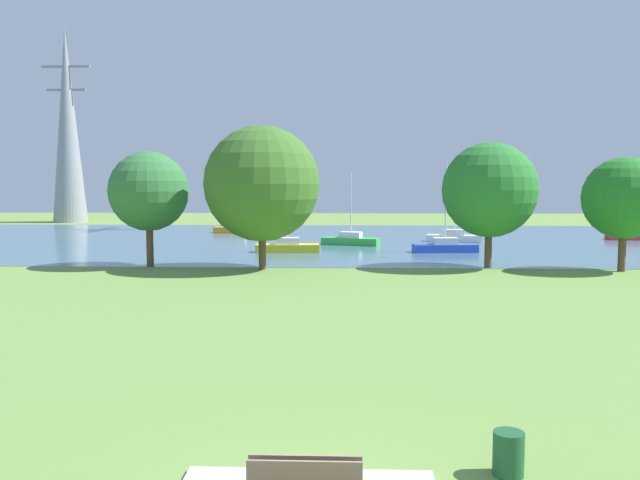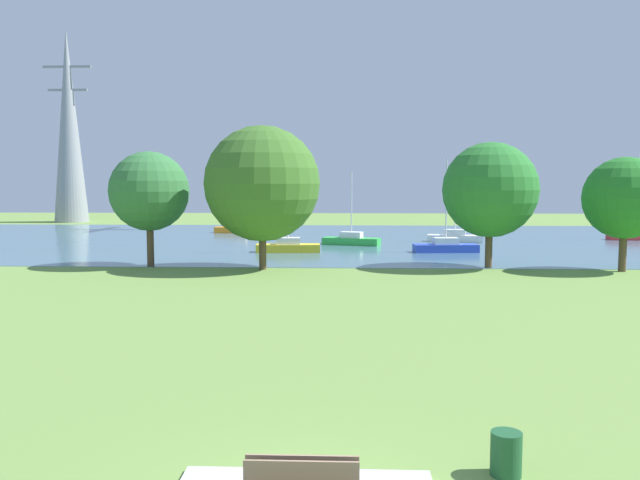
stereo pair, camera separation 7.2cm
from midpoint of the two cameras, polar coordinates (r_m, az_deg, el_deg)
ground_plane at (r=32.20m, az=1.17°, el=-4.35°), size 160.00×160.00×0.00m
litter_bin at (r=12.77m, az=16.16°, el=-17.55°), size 0.56×0.56×0.80m
water_surface at (r=59.99m, az=1.73°, el=0.03°), size 140.00×40.00×0.02m
sailboat_yellow at (r=49.19m, az=-2.78°, el=-0.54°), size 4.90×1.84×7.83m
sailboat_red at (r=66.34m, az=25.95°, el=0.41°), size 4.88×1.76×7.79m
sailboat_blue at (r=50.00m, az=11.00°, el=-0.54°), size 4.92×1.95×7.02m
sailboat_green at (r=54.90m, az=2.80°, el=0.03°), size 5.03×2.77×6.13m
sailboat_white at (r=58.85m, az=11.78°, el=0.26°), size 5.00×2.41×5.69m
sailboat_orange at (r=68.60m, az=-7.17°, el=1.01°), size 4.86×1.71×7.26m
tree_west_far at (r=42.01m, az=-14.70°, el=4.14°), size 4.96×4.96×7.21m
tree_east_far at (r=39.35m, az=-5.04°, el=4.93°), size 6.97×6.97×8.69m
tree_mid_shore at (r=41.24m, az=14.73°, el=4.26°), size 5.84×5.84×7.74m
tree_east_near at (r=42.27m, az=25.20°, el=3.34°), size 4.82×4.82×6.78m
electricity_pylon at (r=93.14m, az=-21.13°, el=9.34°), size 6.40×4.40×25.48m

